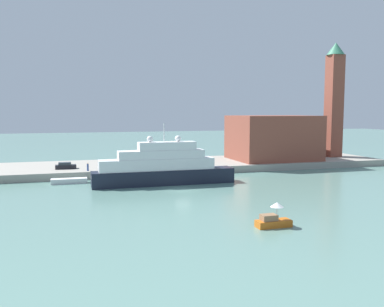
% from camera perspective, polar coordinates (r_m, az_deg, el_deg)
% --- Properties ---
extents(ground, '(400.00, 400.00, 0.00)m').
position_cam_1_polar(ground, '(67.86, -1.26, -5.22)').
color(ground, slate).
extents(quay_dock, '(110.00, 20.10, 1.49)m').
position_cam_1_polar(quay_dock, '(92.78, -5.56, -1.78)').
color(quay_dock, gray).
rests_on(quay_dock, ground).
extents(large_yacht, '(25.55, 3.66, 10.98)m').
position_cam_1_polar(large_yacht, '(73.30, -4.17, -1.97)').
color(large_yacht, black).
rests_on(large_yacht, ground).
extents(small_motorboat, '(4.04, 1.56, 2.81)m').
position_cam_1_polar(small_motorboat, '(47.82, 11.22, -8.98)').
color(small_motorboat, '#C66019').
rests_on(small_motorboat, ground).
extents(work_barge, '(6.38, 1.81, 0.92)m').
position_cam_1_polar(work_barge, '(77.93, -16.73, -3.68)').
color(work_barge, silver).
rests_on(work_barge, ground).
extents(harbor_building, '(19.35, 15.16, 10.57)m').
position_cam_1_polar(harbor_building, '(100.89, 11.21, 2.19)').
color(harbor_building, brown).
rests_on(harbor_building, quay_dock).
extents(bell_tower, '(4.52, 4.52, 28.79)m').
position_cam_1_polar(bell_tower, '(111.09, 19.17, 7.46)').
color(bell_tower, brown).
rests_on(bell_tower, quay_dock).
extents(parked_car, '(4.08, 1.80, 1.30)m').
position_cam_1_polar(parked_car, '(86.76, -17.19, -1.67)').
color(parked_car, black).
rests_on(parked_car, quay_dock).
extents(person_figure, '(0.36, 0.36, 1.59)m').
position_cam_1_polar(person_figure, '(82.55, -14.30, -1.85)').
color(person_figure, '#334C8C').
rests_on(person_figure, quay_dock).
extents(mooring_bollard, '(0.38, 0.38, 0.83)m').
position_cam_1_polar(mooring_bollard, '(85.76, -0.03, -1.60)').
color(mooring_bollard, black).
rests_on(mooring_bollard, quay_dock).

